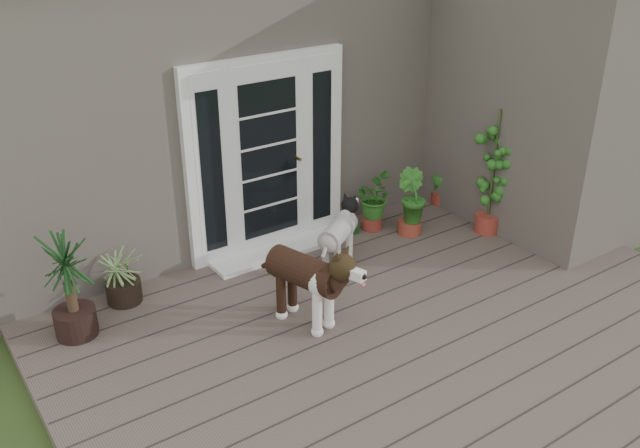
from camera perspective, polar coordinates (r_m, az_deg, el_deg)
deck at (r=6.46m, az=7.65°, el=-9.25°), size 6.20×4.60×0.12m
house_main at (r=9.13m, az=-10.09°, el=11.64°), size 7.40×4.00×3.10m
house_wing at (r=8.49m, az=18.16°, el=9.66°), size 1.60×2.40×3.10m
door_unit at (r=7.40m, az=-4.40°, el=5.64°), size 1.90×0.14×2.15m
door_step at (r=7.68m, az=-3.38°, el=-2.14°), size 1.60×0.40×0.05m
brindle_dog at (r=6.28m, az=-1.25°, el=-5.12°), size 0.67×1.04×0.80m
white_dog at (r=7.22m, az=1.49°, el=-1.44°), size 0.81×0.68×0.63m
spider_plant at (r=6.92m, az=-16.14°, el=-4.01°), size 0.75×0.75×0.61m
yucca at (r=6.44m, az=-20.10°, el=-4.81°), size 0.86×0.86×1.03m
herb_a at (r=8.09m, az=4.37°, el=1.53°), size 0.65×0.65×0.60m
herb_b at (r=8.03m, az=7.51°, el=1.07°), size 0.45×0.45×0.57m
herb_c at (r=8.89m, az=10.23°, el=3.57°), size 0.42×0.42×0.61m
sapling at (r=8.05m, az=14.18°, el=4.33°), size 0.48×0.48×1.54m
clog_left at (r=8.00m, az=1.50°, el=-0.76°), size 0.14×0.28×0.08m
clog_right at (r=8.14m, az=2.33°, el=-0.17°), size 0.17×0.35×0.10m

